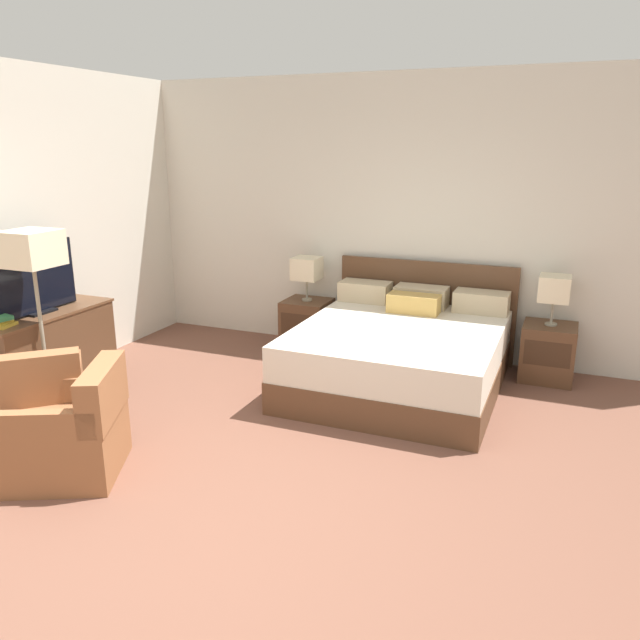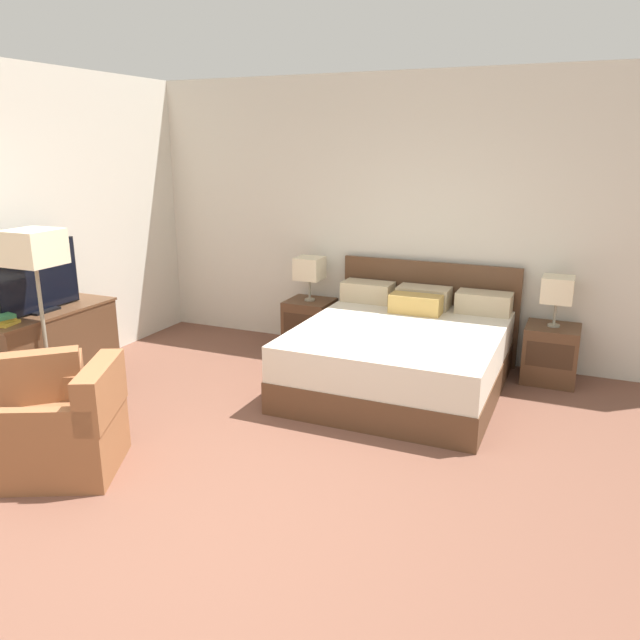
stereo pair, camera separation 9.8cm
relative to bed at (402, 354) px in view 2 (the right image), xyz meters
The scene contains 15 objects.
ground_plane 2.73m from the bed, 99.66° to the right, with size 10.98×10.98×0.00m, color brown.
wall_back 1.57m from the bed, 114.13° to the left, with size 6.57×0.06×2.84m, color silver.
wall_left 3.55m from the bed, 160.16° to the right, with size 0.06×5.46×2.84m, color silver.
bed is the anchor object (origin of this frame).
nightstand_left 1.42m from the bed, 150.56° to the left, with size 0.48×0.45×0.53m.
nightstand_right 1.42m from the bed, 29.44° to the left, with size 0.48×0.45×0.53m.
table_lamp_left 1.53m from the bed, 150.50° to the left, with size 0.27×0.27×0.47m.
table_lamp_right 1.53m from the bed, 29.49° to the left, with size 0.27×0.27×0.47m.
dresser 3.16m from the bed, 155.20° to the right, with size 0.49×1.28×0.74m.
tv 3.26m from the bed, 154.62° to the right, with size 0.18×0.86×0.60m.
book_red_cover 3.41m from the bed, 147.86° to the right, with size 0.25×0.19×0.03m, color gold.
book_small_top 3.41m from the bed, 147.78° to the right, with size 0.22×0.16×0.03m, color #2D7042.
armchair_by_window 3.05m from the bed, 136.12° to the right, with size 0.97×0.97×0.76m.
armchair_companion 2.87m from the bed, 124.41° to the right, with size 0.92×0.91×0.76m.
floor_lamp 3.20m from the bed, 147.74° to the right, with size 0.38×0.38×1.51m.
Camera 2 is at (1.91, -2.54, 2.16)m, focal length 35.00 mm.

